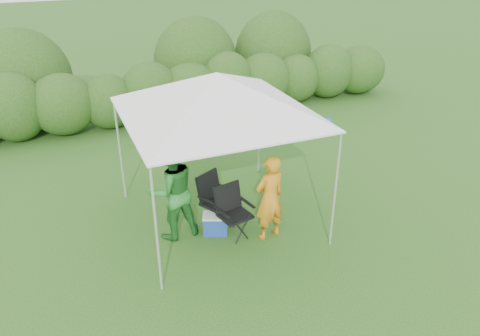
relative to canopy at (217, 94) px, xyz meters
name	(u,v)px	position (x,y,z in m)	size (l,w,h in m)	color
ground	(229,232)	(0.00, -0.50, -2.46)	(70.00, 70.00, 0.00)	#2F5D1D
hedge	(154,94)	(0.11, 5.50, -1.64)	(15.60, 1.53, 1.80)	#2B5019
canopy	(217,94)	(0.00, 0.00, 0.00)	(3.10, 3.10, 2.83)	silver
chair_right	(232,208)	(0.05, -0.53, -1.93)	(0.66, 0.62, 0.94)	black
chair_left	(214,196)	(-0.11, -0.03, -1.92)	(0.74, 0.72, 0.96)	black
man	(270,198)	(0.61, -0.88, -1.67)	(0.58, 0.38, 1.58)	orange
woman	(172,190)	(-0.92, -0.18, -1.55)	(0.89, 0.69, 1.82)	#27792B
cooler	(216,224)	(-0.23, -0.41, -2.27)	(0.54, 0.47, 0.38)	#204196
bottle	(219,210)	(-0.17, -0.45, -1.98)	(0.06, 0.06, 0.21)	#592D0C
lawn_toy	(318,121)	(4.18, 3.36, -2.31)	(0.64, 0.53, 0.32)	yellow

